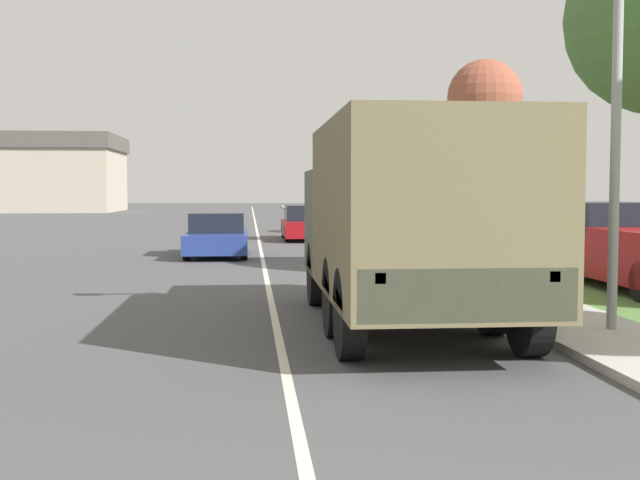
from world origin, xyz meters
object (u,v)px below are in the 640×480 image
Objects in this scene: car_second_ahead at (304,224)px; pickup_truck at (633,248)px; military_truck at (408,217)px; lamp_post at (602,61)px; car_nearest_ahead at (217,236)px.

car_second_ahead is 0.85× the size of pickup_truck.
military_truck is 3.50m from lamp_post.
military_truck reaches higher than car_nearest_ahead.
military_truck is 7.32m from pickup_truck.
lamp_post is at bearing -83.59° from car_second_ahead.
military_truck is at bearing 160.31° from lamp_post.
military_truck is at bearing -142.29° from pickup_truck.
military_truck is 1.48× the size of car_second_ahead.
military_truck is 14.32m from car_nearest_ahead.
car_nearest_ahead is 16.27m from lamp_post.
car_nearest_ahead is 0.94× the size of car_second_ahead.
pickup_truck is at bearing 59.18° from lamp_post.
car_second_ahead is at bearing 67.68° from car_nearest_ahead.
lamp_post is (5.94, -14.79, 3.28)m from car_nearest_ahead.
pickup_truck is at bearing 37.71° from military_truck.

